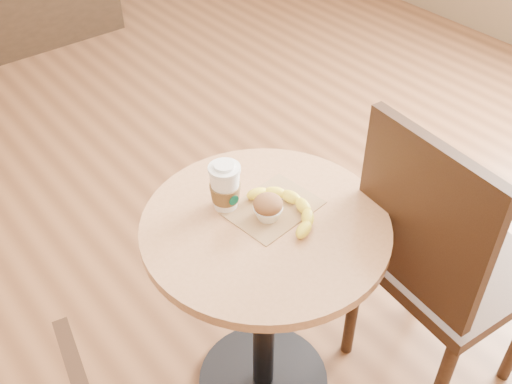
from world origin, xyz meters
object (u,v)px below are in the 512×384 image
chair_right (440,260)px  banana (288,206)px  muffin (268,207)px  coffee_cup (225,188)px  cafe_table (265,281)px

chair_right → banana: bearing=56.0°
chair_right → muffin: size_ratio=12.78×
coffee_cup → muffin: coffee_cup is taller
chair_right → muffin: chair_right is taller
muffin → banana: size_ratio=0.32×
chair_right → cafe_table: bearing=60.8°
banana → coffee_cup: bearing=137.4°
chair_right → coffee_cup: (-0.46, 0.41, 0.25)m
chair_right → coffee_cup: 0.66m
cafe_table → banana: 0.26m
chair_right → coffee_cup: chair_right is taller
cafe_table → coffee_cup: bearing=109.6°
coffee_cup → muffin: size_ratio=1.78×
muffin → cafe_table: bearing=-148.2°
coffee_cup → banana: coffee_cup is taller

